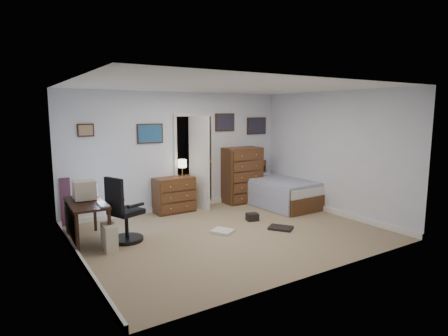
# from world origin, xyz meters

# --- Properties ---
(floor) EXTENTS (5.00, 4.00, 0.02)m
(floor) POSITION_xyz_m (0.00, 0.00, -0.01)
(floor) COLOR tan
(floor) RESTS_ON ground
(computer_desk) EXTENTS (0.57, 1.17, 0.67)m
(computer_desk) POSITION_xyz_m (-2.28, 0.85, 0.51)
(computer_desk) COLOR black
(computer_desk) RESTS_ON floor
(crt_monitor) EXTENTS (0.36, 0.33, 0.32)m
(crt_monitor) POSITION_xyz_m (-2.18, 1.00, 0.83)
(crt_monitor) COLOR beige
(crt_monitor) RESTS_ON computer_desk
(keyboard) EXTENTS (0.15, 0.36, 0.02)m
(keyboard) POSITION_xyz_m (-2.02, 0.50, 0.68)
(keyboard) COLOR beige
(keyboard) RESTS_ON computer_desk
(pc_tower) EXTENTS (0.20, 0.38, 0.40)m
(pc_tower) POSITION_xyz_m (-2.00, 0.30, 0.20)
(pc_tower) COLOR beige
(pc_tower) RESTS_ON floor
(office_chair) EXTENTS (0.68, 0.68, 1.08)m
(office_chair) POSITION_xyz_m (-1.70, 0.54, 0.42)
(office_chair) COLOR black
(office_chair) RESTS_ON floor
(media_stack) EXTENTS (0.18, 0.18, 0.89)m
(media_stack) POSITION_xyz_m (-2.32, 2.04, 0.45)
(media_stack) COLOR maroon
(media_stack) RESTS_ON floor
(low_dresser) EXTENTS (0.84, 0.43, 0.74)m
(low_dresser) POSITION_xyz_m (-0.24, 1.77, 0.37)
(low_dresser) COLOR #5A331C
(low_dresser) RESTS_ON floor
(table_lamp) EXTENTS (0.19, 0.19, 0.36)m
(table_lamp) POSITION_xyz_m (-0.04, 1.77, 1.00)
(table_lamp) COLOR gold
(table_lamp) RESTS_ON low_dresser
(doorway) EXTENTS (0.96, 1.12, 2.05)m
(doorway) POSITION_xyz_m (0.35, 2.27, 1.00)
(doorway) COLOR black
(doorway) RESTS_ON floor
(tall_dresser) EXTENTS (0.89, 0.54, 1.28)m
(tall_dresser) POSITION_xyz_m (1.47, 1.75, 0.64)
(tall_dresser) COLOR #5A331C
(tall_dresser) RESTS_ON floor
(headboard_bookcase) EXTENTS (1.05, 0.32, 0.93)m
(headboard_bookcase) POSITION_xyz_m (1.68, 1.86, 0.50)
(headboard_bookcase) COLOR #5A331C
(headboard_bookcase) RESTS_ON floor
(bed) EXTENTS (1.12, 2.00, 0.64)m
(bed) POSITION_xyz_m (1.99, 1.12, 0.30)
(bed) COLOR #5A331C
(bed) RESTS_ON floor
(wall_posters) EXTENTS (4.38, 0.04, 0.60)m
(wall_posters) POSITION_xyz_m (0.57, 1.98, 1.75)
(wall_posters) COLOR #331E11
(wall_posters) RESTS_ON floor
(floor_clutter) EXTENTS (1.46, 1.08, 0.14)m
(floor_clutter) POSITION_xyz_m (0.51, 0.07, 0.04)
(floor_clutter) COLOR silver
(floor_clutter) RESTS_ON floor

